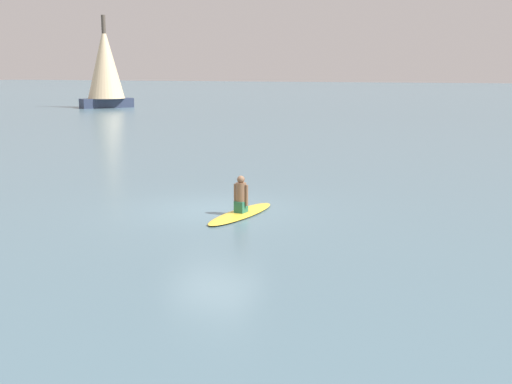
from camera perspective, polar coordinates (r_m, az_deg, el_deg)
ground_plane at (r=18.21m, az=-3.73°, el=-1.63°), size 400.00×400.00×0.00m
surfboard at (r=17.57m, az=-1.34°, el=-1.93°), size 1.01×3.25×0.08m
person_paddler at (r=17.47m, az=-1.34°, el=-0.33°), size 0.44×0.35×1.01m
sailboat_near_left at (r=70.54m, az=-13.23°, el=10.90°), size 5.33×5.47×9.55m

